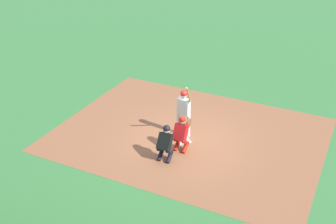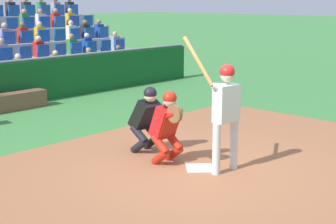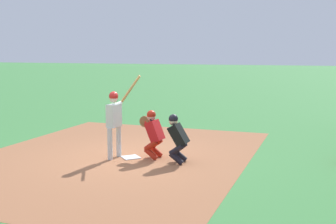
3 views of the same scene
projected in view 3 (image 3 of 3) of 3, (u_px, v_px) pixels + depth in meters
The scene contains 6 objects.
ground_plane at pixel (131, 158), 11.30m from camera, with size 160.00×160.00×0.00m, color #3E813F.
infield_dirt_patch at pixel (114, 156), 11.46m from camera, with size 9.32×7.06×0.01m, color #9D623F.
home_plate_marker at pixel (131, 157), 11.29m from camera, with size 0.44×0.44×0.02m, color white.
batter_at_plate at pixel (115, 117), 11.11m from camera, with size 0.66×0.76×2.20m.
catcher_crouching at pixel (153, 131), 11.16m from camera, with size 0.49×0.72×1.29m.
home_plate_umpire at pixel (177, 136), 10.70m from camera, with size 0.46×0.51×1.26m.
Camera 3 is at (-10.06, -4.58, 2.80)m, focal length 45.53 mm.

